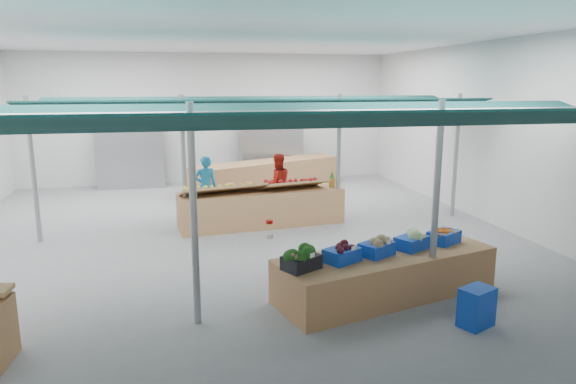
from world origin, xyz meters
name	(u,v)px	position (x,y,z in m)	size (l,w,h in m)	color
floor	(234,236)	(0.00, 0.00, 0.00)	(13.00, 13.00, 0.00)	slate
hall	(224,109)	(0.00, 1.44, 2.65)	(13.00, 13.00, 13.00)	silver
pole_grid	(286,164)	(0.75, -1.75, 1.81)	(10.00, 4.60, 3.00)	gray
awnings	(286,109)	(0.75, -1.75, 2.78)	(9.50, 7.08, 0.30)	#0B2F2F
back_shelving_left	(131,156)	(-2.50, 6.00, 1.00)	(2.00, 0.50, 2.00)	#B23F33
back_shelving_right	(271,152)	(2.00, 6.00, 1.00)	(2.00, 0.50, 2.00)	#B23F33
veg_counter	(386,274)	(1.90, -3.69, 0.34)	(3.47, 1.16, 0.67)	olive
fruit_counter	(262,208)	(0.73, 0.70, 0.41)	(3.79, 0.90, 0.81)	olive
far_counter	(267,176)	(1.61, 4.65, 0.45)	(5.03, 1.01, 0.91)	olive
crate_stack	(477,307)	(2.67, -4.94, 0.27)	(0.45, 0.32, 0.54)	#103DB3
vendor_left	(206,186)	(-0.47, 1.80, 0.76)	(0.55, 0.36, 1.51)	#1873A2
vendor_right	(278,183)	(1.33, 1.80, 0.76)	(0.74, 0.57, 1.51)	#B21F15
crate_broccoli	(301,258)	(0.45, -4.06, 0.83)	(0.61, 0.55, 0.35)	black
crate_beets	(342,253)	(1.10, -3.89, 0.81)	(0.61, 0.55, 0.29)	#103DB3
crate_celeriac	(377,246)	(1.71, -3.73, 0.82)	(0.61, 0.55, 0.31)	#103DB3
crate_cabbage	(412,239)	(2.37, -3.57, 0.83)	(0.61, 0.55, 0.35)	#103DB3
crate_carrots	(444,236)	(3.02, -3.40, 0.79)	(0.61, 0.55, 0.29)	#103DB3
sparrow	(296,256)	(0.33, -4.21, 0.92)	(0.12, 0.09, 0.11)	brown
pole_ribbon	(269,223)	(0.20, -3.02, 1.08)	(0.12, 0.12, 0.28)	#B00E0B
apple_heap_yellow	(224,187)	(-0.15, 0.52, 0.98)	(2.00, 1.08, 0.27)	#997247
apple_heap_red	(294,183)	(1.50, 0.69, 0.98)	(1.61, 1.00, 0.27)	#997247
pineapple	(332,180)	(2.45, 0.79, 0.99)	(0.14, 0.14, 0.39)	#8C6019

